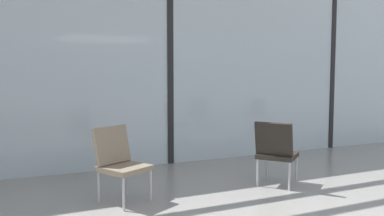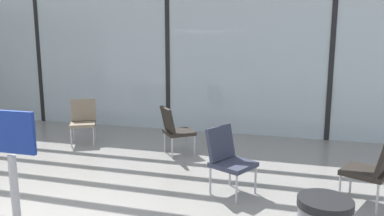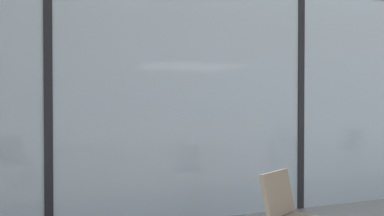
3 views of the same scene
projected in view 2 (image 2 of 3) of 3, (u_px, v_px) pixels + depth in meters
The scene contains 10 objects.
glass_curtain_wall at pixel (168, 61), 7.99m from camera, with size 14.00×0.08×3.19m, color silver.
window_mullion_0 at pixel (40, 60), 8.95m from camera, with size 0.10×0.12×3.19m, color black.
window_mullion_1 at pixel (168, 61), 7.99m from camera, with size 0.10×0.12×3.19m, color black.
window_mullion_2 at pixel (331, 63), 7.03m from camera, with size 0.10×0.12×3.19m, color black.
parked_airplane at pixel (224, 38), 12.78m from camera, with size 13.03×4.50×4.50m.
lounge_chair_1 at pixel (373, 166), 4.16m from camera, with size 0.68×0.66×0.87m.
lounge_chair_2 at pixel (175, 128), 6.19m from camera, with size 0.71×0.70×0.87m.
lounge_chair_3 at pixel (83, 119), 6.99m from camera, with size 0.67×0.69×0.87m.
lounge_chair_4 at pixel (228, 156), 4.56m from camera, with size 0.69×0.67×0.87m.
info_sign at pixel (16, 208), 2.67m from camera, with size 0.44×0.32×1.44m.
Camera 2 is at (2.76, -2.39, 1.89)m, focal length 32.56 mm.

